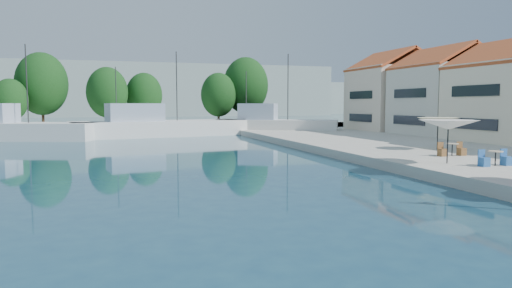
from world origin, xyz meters
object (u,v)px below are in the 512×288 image
object	(u,v)px
trawler_03	(156,127)
umbrella_cream	(438,121)
trawler_02	(9,130)
trawler_04	(273,126)
umbrella_white	(448,125)

from	to	relation	value
trawler_03	umbrella_cream	distance (m)	32.07
trawler_02	umbrella_cream	bearing A→B (deg)	-20.92
trawler_02	trawler_03	world-z (taller)	same
trawler_02	trawler_04	distance (m)	29.18
trawler_03	umbrella_white	xyz separation A→B (m)	(12.15, -33.75, 1.57)
trawler_04	umbrella_white	bearing A→B (deg)	-64.03
umbrella_white	trawler_04	bearing A→B (deg)	86.68
trawler_04	umbrella_white	distance (m)	33.59
trawler_04	trawler_03	bearing A→B (deg)	-151.74
trawler_02	trawler_04	bearing A→B (deg)	20.39
trawler_04	umbrella_white	world-z (taller)	trawler_04
trawler_02	umbrella_white	world-z (taller)	trawler_02
umbrella_white	umbrella_cream	size ratio (longest dim) A/B	1.08
trawler_04	umbrella_white	size ratio (longest dim) A/B	4.95
trawler_03	umbrella_cream	size ratio (longest dim) A/B	7.25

